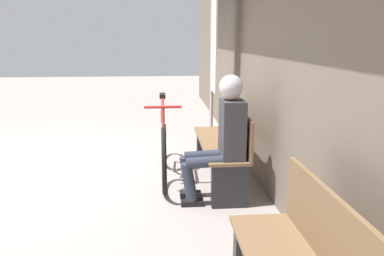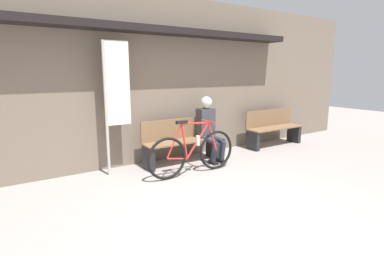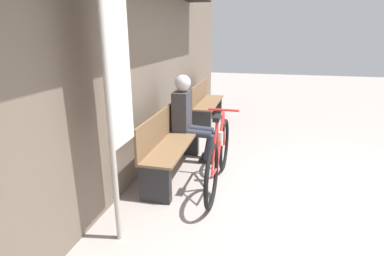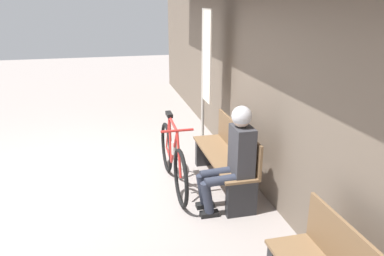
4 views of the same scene
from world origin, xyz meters
name	(u,v)px [view 4 (image 4 of 4)]	position (x,y,z in m)	size (l,w,h in m)	color
ground_plane	(67,183)	(0.00, 0.00, 0.00)	(24.00, 24.00, 0.00)	gray
storefront_wall	(247,55)	(0.00, 2.53, 1.66)	(12.00, 0.56, 3.20)	#756656
park_bench_near	(226,159)	(0.57, 2.09, 0.40)	(1.56, 0.42, 0.86)	brown
bicycle	(173,159)	(0.40, 1.41, 0.39)	(1.73, 0.40, 0.96)	black
person_seated	(234,153)	(1.14, 1.99, 0.73)	(0.34, 0.63, 1.28)	#2D3342
banner_pole	(206,65)	(-0.70, 2.15, 1.42)	(0.45, 0.05, 2.26)	#B7B2A8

